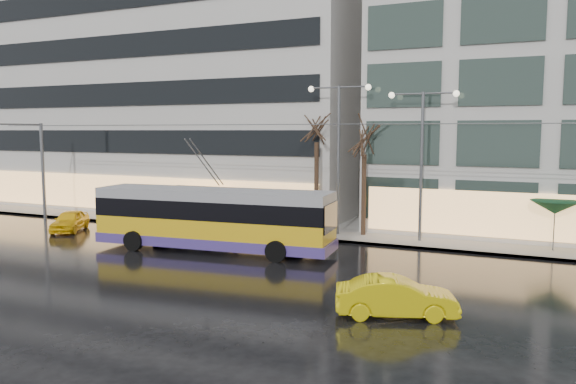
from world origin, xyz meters
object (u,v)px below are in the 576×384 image
Objects in this scene: bus_shelter at (194,197)px; street_lamp_near at (339,139)px; taxi_a at (70,221)px; trolleybus at (213,221)px.

bus_shelter is 11.14m from street_lamp_near.
taxi_a is at bearing -161.86° from street_lamp_near.
bus_shelter is at bearing 14.95° from taxi_a.
bus_shelter is 8.12m from taxi_a.
trolleybus is 9.33m from street_lamp_near.
trolleybus is 3.16× the size of bus_shelter.
trolleybus reaches higher than bus_shelter.
bus_shelter is (-5.65, 6.64, 0.32)m from trolleybus.
street_lamp_near is at bearing 0.63° from bus_shelter.
bus_shelter is 1.07× the size of taxi_a.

